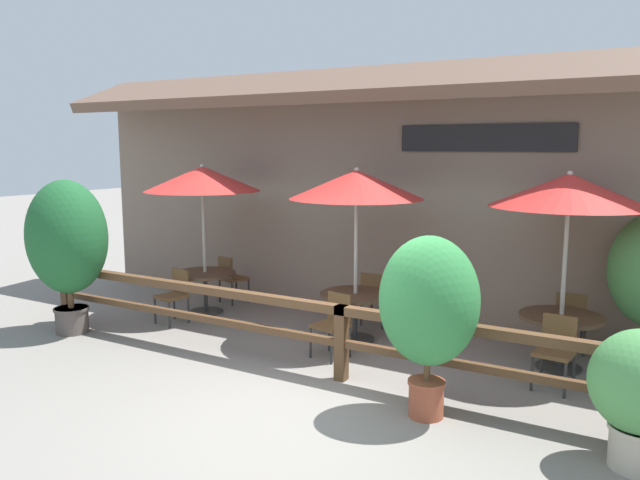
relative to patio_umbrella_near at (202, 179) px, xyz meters
name	(u,v)px	position (x,y,z in m)	size (l,w,h in m)	color
ground_plane	(296,410)	(3.55, -2.66, -2.33)	(60.00, 60.00, 0.00)	gray
building_facade	(432,191)	(3.55, 1.45, -0.16)	(14.28, 1.49, 4.23)	gray
patio_railing	(341,326)	(3.55, -1.61, -1.63)	(10.40, 0.14, 0.95)	brown
patio_umbrella_near	(202,179)	(0.00, 0.00, 0.00)	(1.96, 1.96, 2.58)	#B7B2A8
dining_table_near	(205,280)	(0.00, 0.00, -1.75)	(1.06, 1.06, 0.72)	#4C3826
chair_near_streetside	(174,293)	(-0.02, -0.74, -1.83)	(0.49, 0.49, 0.88)	brown
chair_near_wallside	(231,277)	(-0.02, 0.75, -1.83)	(0.51, 0.51, 0.88)	brown
patio_umbrella_middle	(356,185)	(2.96, -0.07, 0.00)	(1.96, 1.96, 2.58)	#B7B2A8
dining_table_middle	(355,302)	(2.96, -0.07, -1.75)	(1.06, 1.06, 0.72)	#4C3826
chair_middle_streetside	(333,321)	(3.04, -0.89, -1.83)	(0.50, 0.50, 0.88)	brown
chair_middle_wallside	(375,296)	(2.90, 0.76, -1.83)	(0.43, 0.43, 0.88)	brown
patio_umbrella_far	(569,191)	(5.82, 0.18, 0.00)	(1.96, 1.96, 2.58)	#B7B2A8
dining_table_far	(561,326)	(5.82, 0.18, -1.75)	(1.06, 1.06, 0.72)	#4C3826
chair_far_streetside	(556,348)	(5.88, -0.55, -1.83)	(0.46, 0.46, 0.88)	brown
chair_far_wallside	(570,318)	(5.82, 0.91, -1.83)	(0.50, 0.50, 0.88)	brown
potted_plant_small_flowering	(67,240)	(-1.02, -1.96, -0.87)	(1.28, 1.15, 2.38)	#564C47
potted_plant_broad_leaf	(429,305)	(4.84, -2.08, -1.09)	(1.07, 0.96, 1.97)	#9E4C33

